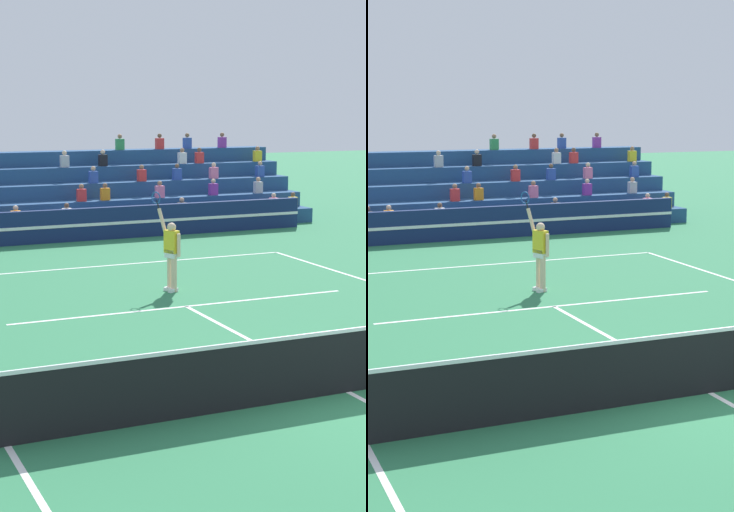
# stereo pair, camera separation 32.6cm
# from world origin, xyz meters

# --- Properties ---
(ground_plane) EXTENTS (120.00, 120.00, 0.00)m
(ground_plane) POSITION_xyz_m (0.00, 0.00, 0.00)
(ground_plane) COLOR #2D7A4C
(court_lines) EXTENTS (11.10, 23.90, 0.01)m
(court_lines) POSITION_xyz_m (0.00, 0.00, 0.00)
(court_lines) COLOR white
(court_lines) RESTS_ON ground
(tennis_net) EXTENTS (12.00, 0.10, 1.10)m
(tennis_net) POSITION_xyz_m (0.00, 0.00, 0.54)
(tennis_net) COLOR slate
(tennis_net) RESTS_ON ground
(sponsor_banner_wall) EXTENTS (18.00, 0.26, 1.10)m
(sponsor_banner_wall) POSITION_xyz_m (0.00, 16.54, 0.55)
(sponsor_banner_wall) COLOR navy
(sponsor_banner_wall) RESTS_ON ground
(bleacher_stand) EXTENTS (20.49, 4.75, 3.38)m
(bleacher_stand) POSITION_xyz_m (0.00, 20.34, 1.02)
(bleacher_stand) COLOR navy
(bleacher_stand) RESTS_ON ground
(tennis_player) EXTENTS (0.46, 0.95, 2.48)m
(tennis_player) POSITION_xyz_m (0.33, 8.08, 0.99)
(tennis_player) COLOR beige
(tennis_player) RESTS_ON ground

